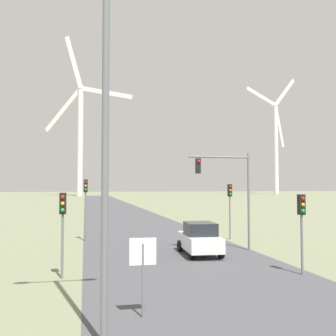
{
  "coord_description": "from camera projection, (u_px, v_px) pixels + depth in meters",
  "views": [
    {
      "loc": [
        -4.94,
        -1.3,
        3.85
      ],
      "look_at": [
        0.0,
        21.99,
        4.98
      ],
      "focal_mm": 42.0,
      "sensor_mm": 36.0,
      "label": 1
    }
  ],
  "objects": [
    {
      "name": "road_surface",
      "position": [
        125.0,
        217.0,
        49.02
      ],
      "size": [
        10.0,
        240.0,
        0.01
      ],
      "color": "#47474C",
      "rests_on": "ground"
    },
    {
      "name": "streetlamp",
      "position": [
        106.0,
        35.0,
        9.79
      ],
      "size": [
        3.28,
        0.32,
        12.56
      ],
      "color": "slate",
      "rests_on": "ground"
    },
    {
      "name": "stop_sign_near",
      "position": [
        143.0,
        262.0,
        11.62
      ],
      "size": [
        0.81,
        0.07,
        2.33
      ],
      "color": "slate",
      "rests_on": "ground"
    },
    {
      "name": "traffic_light_post_near_left",
      "position": [
        63.0,
        215.0,
        16.52
      ],
      "size": [
        0.28,
        0.33,
        3.59
      ],
      "color": "slate",
      "rests_on": "ground"
    },
    {
      "name": "traffic_light_post_near_right",
      "position": [
        302.0,
        216.0,
        17.26
      ],
      "size": [
        0.28,
        0.33,
        3.51
      ],
      "color": "slate",
      "rests_on": "ground"
    },
    {
      "name": "traffic_light_post_mid_left",
      "position": [
        86.0,
        196.0,
        27.86
      ],
      "size": [
        0.28,
        0.34,
        4.36
      ],
      "color": "slate",
      "rests_on": "ground"
    },
    {
      "name": "traffic_light_post_mid_right",
      "position": [
        230.0,
        199.0,
        28.81
      ],
      "size": [
        0.28,
        0.34,
        4.03
      ],
      "color": "slate",
      "rests_on": "ground"
    },
    {
      "name": "traffic_light_mast_overhead",
      "position": [
        228.0,
        182.0,
        23.79
      ],
      "size": [
        3.85,
        0.35,
        5.88
      ],
      "color": "slate",
      "rests_on": "ground"
    },
    {
      "name": "car_approaching",
      "position": [
        200.0,
        239.0,
        22.18
      ],
      "size": [
        2.03,
        4.2,
        1.83
      ],
      "color": "white",
      "rests_on": "ground"
    },
    {
      "name": "wind_turbine_left",
      "position": [
        80.0,
        127.0,
        160.05
      ],
      "size": [
        34.9,
        18.64,
        66.58
      ],
      "color": "white",
      "rests_on": "ground"
    },
    {
      "name": "wind_turbine_center",
      "position": [
        276.0,
        138.0,
        203.78
      ],
      "size": [
        34.93,
        16.37,
        62.7
      ],
      "color": "white",
      "rests_on": "ground"
    }
  ]
}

